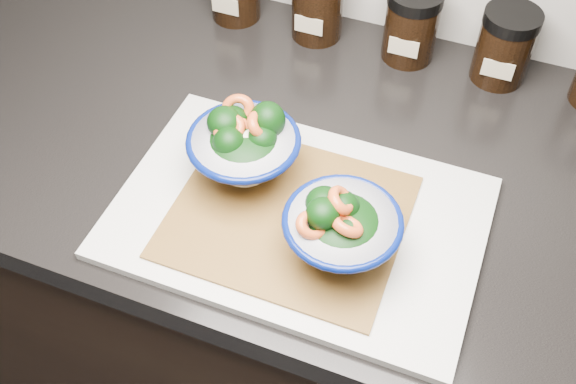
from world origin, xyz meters
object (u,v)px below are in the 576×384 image
at_px(cutting_board, 298,217).
at_px(spice_jar_b, 317,4).
at_px(spice_jar_c, 411,25).
at_px(bowl_left, 244,147).
at_px(spice_jar_d, 505,46).
at_px(bowl_right, 340,229).

xyz_separation_m(cutting_board, spice_jar_b, (-0.11, 0.36, 0.05)).
bearing_deg(spice_jar_b, spice_jar_c, 0.00).
height_order(bowl_left, spice_jar_d, bowl_left).
bearing_deg(bowl_left, spice_jar_c, 68.41).
bearing_deg(spice_jar_b, cutting_board, -73.74).
distance_m(spice_jar_b, spice_jar_c, 0.15).
relative_size(cutting_board, bowl_right, 3.28).
bearing_deg(spice_jar_d, bowl_right, -106.27).
height_order(cutting_board, spice_jar_b, spice_jar_b).
relative_size(bowl_left, spice_jar_d, 1.26).
bearing_deg(bowl_left, bowl_right, -26.27).
height_order(spice_jar_c, spice_jar_d, same).
bearing_deg(spice_jar_c, spice_jar_d, 0.00).
bearing_deg(spice_jar_b, bowl_right, -66.98).
xyz_separation_m(spice_jar_c, spice_jar_d, (0.14, 0.00, 0.00)).
distance_m(cutting_board, spice_jar_c, 0.37).
relative_size(cutting_board, bowl_left, 3.15).
xyz_separation_m(bowl_left, spice_jar_b, (-0.02, 0.33, -0.01)).
bearing_deg(bowl_right, cutting_board, 150.51).
height_order(spice_jar_b, spice_jar_c, same).
relative_size(cutting_board, spice_jar_d, 3.98).
distance_m(spice_jar_b, spice_jar_d, 0.29).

